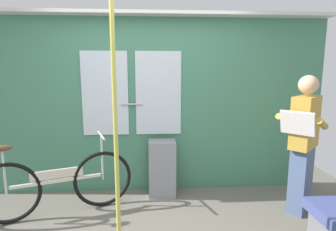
{
  "coord_description": "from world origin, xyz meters",
  "views": [
    {
      "loc": [
        0.06,
        -2.24,
        1.66
      ],
      "look_at": [
        0.25,
        0.92,
        1.12
      ],
      "focal_mm": 28.87,
      "sensor_mm": 36.0,
      "label": 1
    }
  ],
  "objects_px": {
    "bicycle_near_door": "(57,184)",
    "handrail_pole": "(116,133)",
    "trash_bin_by_wall": "(162,168)",
    "passenger_reading_newspaper": "(303,142)"
  },
  "relations": [
    {
      "from": "bicycle_near_door",
      "to": "trash_bin_by_wall",
      "type": "xyz_separation_m",
      "value": [
        1.22,
        0.43,
        0.0
      ]
    },
    {
      "from": "bicycle_near_door",
      "to": "handrail_pole",
      "type": "distance_m",
      "value": 1.44
    },
    {
      "from": "bicycle_near_door",
      "to": "trash_bin_by_wall",
      "type": "height_order",
      "value": "bicycle_near_door"
    },
    {
      "from": "passenger_reading_newspaper",
      "to": "trash_bin_by_wall",
      "type": "distance_m",
      "value": 1.74
    },
    {
      "from": "passenger_reading_newspaper",
      "to": "trash_bin_by_wall",
      "type": "bearing_deg",
      "value": -62.18
    },
    {
      "from": "bicycle_near_door",
      "to": "trash_bin_by_wall",
      "type": "bearing_deg",
      "value": 0.11
    },
    {
      "from": "trash_bin_by_wall",
      "to": "handrail_pole",
      "type": "relative_size",
      "value": 0.32
    },
    {
      "from": "bicycle_near_door",
      "to": "handrail_pole",
      "type": "xyz_separation_m",
      "value": [
        0.8,
        -0.89,
        0.79
      ]
    },
    {
      "from": "handrail_pole",
      "to": "trash_bin_by_wall",
      "type": "bearing_deg",
      "value": 72.45
    },
    {
      "from": "bicycle_near_door",
      "to": "passenger_reading_newspaper",
      "type": "height_order",
      "value": "passenger_reading_newspaper"
    }
  ]
}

